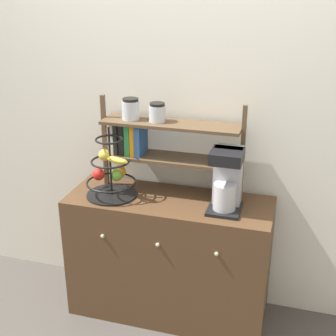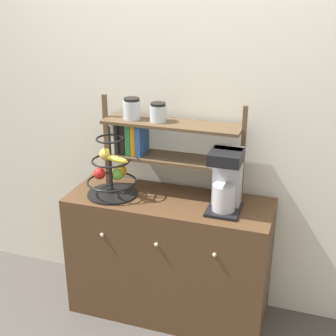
{
  "view_description": "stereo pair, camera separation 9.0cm",
  "coord_description": "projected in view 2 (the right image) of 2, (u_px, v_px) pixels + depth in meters",
  "views": [
    {
      "loc": [
        0.68,
        -2.14,
        1.98
      ],
      "look_at": [
        -0.01,
        0.22,
        0.98
      ],
      "focal_mm": 50.0,
      "sensor_mm": 36.0,
      "label": 1
    },
    {
      "loc": [
        0.77,
        -2.11,
        1.98
      ],
      "look_at": [
        -0.01,
        0.22,
        0.98
      ],
      "focal_mm": 50.0,
      "sensor_mm": 36.0,
      "label": 2
    }
  ],
  "objects": [
    {
      "name": "fruit_stand",
      "position": [
        112.0,
        173.0,
        2.75
      ],
      "size": [
        0.3,
        0.3,
        0.43
      ],
      "color": "black",
      "rests_on": "sideboard"
    },
    {
      "name": "shelf_hutch",
      "position": [
        153.0,
        135.0,
        2.73
      ],
      "size": [
        0.86,
        0.2,
        0.57
      ],
      "color": "brown",
      "rests_on": "sideboard"
    },
    {
      "name": "sideboard",
      "position": [
        169.0,
        257.0,
        2.87
      ],
      "size": [
        1.2,
        0.46,
        0.79
      ],
      "color": "#4C331E",
      "rests_on": "ground_plane"
    },
    {
      "name": "ground_plane",
      "position": [
        158.0,
        332.0,
        2.83
      ],
      "size": [
        12.0,
        12.0,
        0.0
      ],
      "primitive_type": "plane",
      "color": "#47423D"
    },
    {
      "name": "coffee_maker",
      "position": [
        226.0,
        180.0,
        2.54
      ],
      "size": [
        0.18,
        0.22,
        0.35
      ],
      "color": "black",
      "rests_on": "sideboard"
    },
    {
      "name": "wall_back",
      "position": [
        183.0,
        103.0,
        2.76
      ],
      "size": [
        7.0,
        0.05,
        2.6
      ],
      "primitive_type": "cube",
      "color": "silver",
      "rests_on": "ground_plane"
    }
  ]
}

